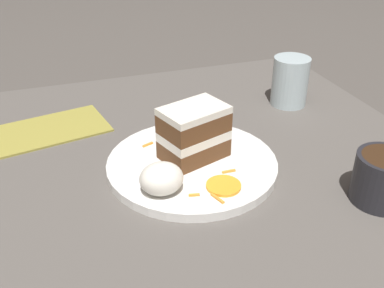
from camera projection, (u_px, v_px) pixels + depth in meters
The scene contains 10 objects.
ground_plane at pixel (172, 178), 0.76m from camera, with size 6.00×6.00×0.00m, color #4C4742.
dining_table at pixel (172, 171), 0.76m from camera, with size 0.92×0.82×0.03m, color #56514C.
plate at pixel (192, 164), 0.73m from camera, with size 0.28×0.28×0.01m, color white.
cake_slice at pixel (194, 133), 0.72m from camera, with size 0.12×0.10×0.09m.
cream_dollop at pixel (161, 179), 0.64m from camera, with size 0.06×0.06×0.05m, color white.
orange_garnish at pixel (224, 186), 0.66m from camera, with size 0.05×0.05×0.00m, color orange.
carrot_shreds_scatter at pixel (200, 169), 0.70m from camera, with size 0.13×0.20×0.00m.
drinking_glass at pixel (290, 84), 0.93m from camera, with size 0.07×0.07×0.10m.
coffee_mug at pixel (383, 177), 0.64m from camera, with size 0.09×0.09×0.07m.
menu_card at pixel (33, 134), 0.83m from camera, with size 0.12×0.27×0.00m, color #9E933D.
Camera 1 is at (-0.17, -0.61, 0.43)m, focal length 42.00 mm.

